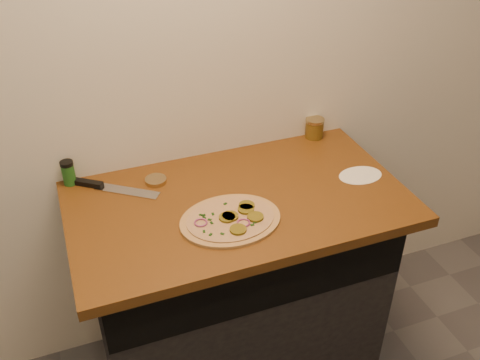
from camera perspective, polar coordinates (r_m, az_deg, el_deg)
name	(u,v)px	position (r m, az deg, el deg)	size (l,w,h in m)	color
cabinet	(236,286)	(2.23, -0.47, -11.29)	(1.10, 0.60, 0.86)	black
countertop	(238,202)	(1.92, -0.22, -2.35)	(1.20, 0.70, 0.04)	brown
pizza	(231,219)	(1.79, -0.96, -4.22)	(0.35, 0.35, 0.02)	tan
chefs_knife	(105,187)	(2.01, -14.18, -0.70)	(0.31, 0.24, 0.02)	#B7BAC1
mason_jar_lid	(156,181)	(2.00, -8.97, -0.05)	(0.08, 0.08, 0.02)	tan
salsa_jar	(314,128)	(2.28, 7.94, 5.52)	(0.08, 0.08, 0.09)	maroon
spice_shaker	(68,173)	(2.05, -17.84, 0.74)	(0.05, 0.05, 0.10)	#1F5A1C
flour_spill	(360,175)	(2.07, 12.71, 0.49)	(0.17, 0.17, 0.00)	silver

